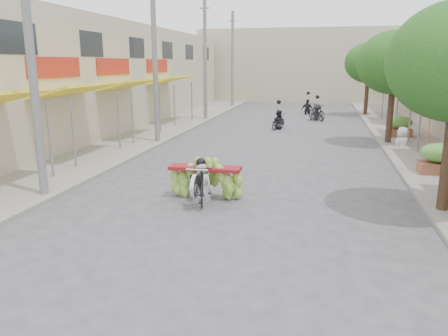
% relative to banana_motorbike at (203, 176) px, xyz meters
% --- Properties ---
extents(ground, '(120.00, 120.00, 0.00)m').
position_rel_banana_motorbike_xyz_m(ground, '(0.87, -3.73, -0.71)').
color(ground, '#55555A').
rests_on(ground, ground).
extents(sidewalk_left, '(4.00, 60.00, 0.12)m').
position_rel_banana_motorbike_xyz_m(sidewalk_left, '(-6.13, 11.27, -0.65)').
color(sidewalk_left, gray).
rests_on(sidewalk_left, ground).
extents(sidewalk_right, '(4.00, 60.00, 0.12)m').
position_rel_banana_motorbike_xyz_m(sidewalk_right, '(7.87, 11.27, -0.65)').
color(sidewalk_right, gray).
rests_on(sidewalk_right, ground).
extents(shophouse_row_left, '(9.77, 40.00, 6.00)m').
position_rel_banana_motorbike_xyz_m(shophouse_row_left, '(-11.11, 10.25, 2.29)').
color(shophouse_row_left, '#BDB495').
rests_on(shophouse_row_left, ground).
extents(far_building, '(20.00, 6.00, 7.00)m').
position_rel_banana_motorbike_xyz_m(far_building, '(0.87, 34.27, 2.79)').
color(far_building, '#BDB495').
rests_on(far_building, ground).
extents(utility_pole_near, '(0.60, 0.24, 8.00)m').
position_rel_banana_motorbike_xyz_m(utility_pole_near, '(-4.53, -0.73, 3.32)').
color(utility_pole_near, slate).
rests_on(utility_pole_near, ground).
extents(utility_pole_mid, '(0.60, 0.24, 8.00)m').
position_rel_banana_motorbike_xyz_m(utility_pole_mid, '(-4.53, 8.27, 3.32)').
color(utility_pole_mid, slate).
rests_on(utility_pole_mid, ground).
extents(utility_pole_far, '(0.60, 0.24, 8.00)m').
position_rel_banana_motorbike_xyz_m(utility_pole_far, '(-4.53, 17.27, 3.32)').
color(utility_pole_far, slate).
rests_on(utility_pole_far, ground).
extents(utility_pole_back, '(0.60, 0.24, 8.00)m').
position_rel_banana_motorbike_xyz_m(utility_pole_back, '(-4.53, 26.27, 3.32)').
color(utility_pole_back, slate).
rests_on(utility_pole_back, ground).
extents(street_tree_mid, '(3.40, 3.40, 5.25)m').
position_rel_banana_motorbike_xyz_m(street_tree_mid, '(6.27, 10.27, 3.08)').
color(street_tree_mid, '#3A2719').
rests_on(street_tree_mid, ground).
extents(street_tree_far, '(3.40, 3.40, 5.25)m').
position_rel_banana_motorbike_xyz_m(street_tree_far, '(6.27, 22.27, 3.08)').
color(street_tree_far, '#3A2719').
rests_on(street_tree_far, ground).
extents(produce_crate_mid, '(1.20, 0.88, 1.16)m').
position_rel_banana_motorbike_xyz_m(produce_crate_mid, '(7.07, 4.27, 0.01)').
color(produce_crate_mid, brown).
rests_on(produce_crate_mid, ground).
extents(produce_crate_far, '(1.20, 0.88, 1.16)m').
position_rel_banana_motorbike_xyz_m(produce_crate_far, '(7.07, 12.27, 0.01)').
color(produce_crate_far, brown).
rests_on(produce_crate_far, ground).
extents(banana_motorbike, '(2.20, 1.99, 2.12)m').
position_rel_banana_motorbike_xyz_m(banana_motorbike, '(0.00, 0.00, 0.00)').
color(banana_motorbike, black).
rests_on(banana_motorbike, ground).
extents(market_umbrella, '(2.06, 2.06, 1.76)m').
position_rel_banana_motorbike_xyz_m(market_umbrella, '(6.68, 4.26, 1.78)').
color(market_umbrella, red).
rests_on(market_umbrella, ground).
extents(pedestrian, '(0.98, 0.95, 1.74)m').
position_rel_banana_motorbike_xyz_m(pedestrian, '(6.75, 9.39, 0.28)').
color(pedestrian, silver).
rests_on(pedestrian, ground).
extents(bg_motorbike_a, '(1.03, 1.69, 1.95)m').
position_rel_banana_motorbike_xyz_m(bg_motorbike_a, '(0.70, 14.16, 0.04)').
color(bg_motorbike_a, black).
rests_on(bg_motorbike_a, ground).
extents(bg_motorbike_b, '(1.51, 1.90, 1.95)m').
position_rel_banana_motorbike_xyz_m(bg_motorbike_b, '(2.83, 18.64, 0.12)').
color(bg_motorbike_b, black).
rests_on(bg_motorbike_b, ground).
extents(bg_motorbike_c, '(1.07, 1.52, 1.95)m').
position_rel_banana_motorbike_xyz_m(bg_motorbike_c, '(2.09, 22.41, 0.13)').
color(bg_motorbike_c, black).
rests_on(bg_motorbike_c, ground).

